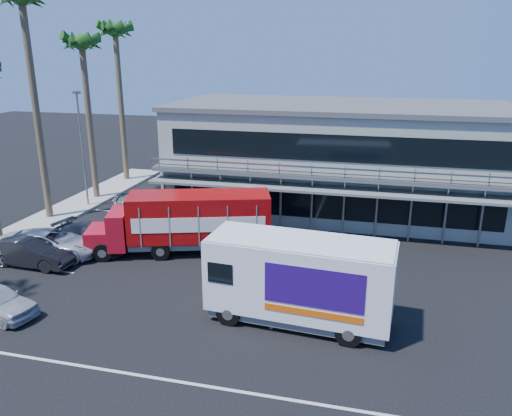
# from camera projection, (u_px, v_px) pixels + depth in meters

# --- Properties ---
(ground) EXTENTS (120.00, 120.00, 0.00)m
(ground) POSITION_uv_depth(u_px,v_px,m) (236.00, 300.00, 22.34)
(ground) COLOR black
(ground) RESTS_ON ground
(building) EXTENTS (22.40, 12.00, 7.30)m
(building) POSITION_uv_depth(u_px,v_px,m) (337.00, 157.00, 34.37)
(building) COLOR #959D90
(building) RESTS_ON ground
(curb_strip) EXTENTS (3.00, 32.00, 0.16)m
(curb_strip) POSITION_uv_depth(u_px,v_px,m) (33.00, 227.00, 31.29)
(curb_strip) COLOR #A5A399
(curb_strip) RESTS_ON ground
(palm_d) EXTENTS (2.80, 2.80, 14.75)m
(palm_d) POSITION_uv_depth(u_px,v_px,m) (23.00, 13.00, 29.34)
(palm_d) COLOR brown
(palm_d) RESTS_ON ground
(palm_e) EXTENTS (2.80, 2.80, 12.25)m
(palm_e) POSITION_uv_depth(u_px,v_px,m) (82.00, 52.00, 34.52)
(palm_e) COLOR brown
(palm_e) RESTS_ON ground
(palm_f) EXTENTS (2.80, 2.80, 13.25)m
(palm_f) POSITION_uv_depth(u_px,v_px,m) (116.00, 40.00, 39.43)
(palm_f) COLOR brown
(palm_f) RESTS_ON ground
(light_pole_far) EXTENTS (0.50, 0.25, 8.09)m
(light_pole_far) POSITION_uv_depth(u_px,v_px,m) (82.00, 144.00, 34.40)
(light_pole_far) COLOR gray
(light_pole_far) RESTS_ON ground
(red_truck) EXTENTS (10.09, 5.13, 3.32)m
(red_truck) POSITION_uv_depth(u_px,v_px,m) (187.00, 221.00, 27.17)
(red_truck) COLOR #B20E1C
(red_truck) RESTS_ON ground
(white_van) EXTENTS (7.57, 3.11, 3.61)m
(white_van) POSITION_uv_depth(u_px,v_px,m) (299.00, 279.00, 20.02)
(white_van) COLOR white
(white_van) RESTS_ON ground
(parked_car_b) EXTENTS (4.61, 1.76, 1.50)m
(parked_car_b) POSITION_uv_depth(u_px,v_px,m) (32.00, 252.00, 25.81)
(parked_car_b) COLOR black
(parked_car_b) RESTS_ON ground
(parked_car_c) EXTENTS (6.05, 4.06, 1.54)m
(parked_car_c) POSITION_uv_depth(u_px,v_px,m) (47.00, 244.00, 26.72)
(parked_car_c) COLOR silver
(parked_car_c) RESTS_ON ground
(parked_car_d) EXTENTS (5.11, 2.99, 1.39)m
(parked_car_d) POSITION_uv_depth(u_px,v_px,m) (93.00, 237.00, 28.00)
(parked_car_d) COLOR #292B37
(parked_car_d) RESTS_ON ground
(parked_car_e) EXTENTS (4.71, 3.04, 1.49)m
(parked_car_e) POSITION_uv_depth(u_px,v_px,m) (146.00, 202.00, 34.29)
(parked_car_e) COLOR slate
(parked_car_e) RESTS_ON ground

